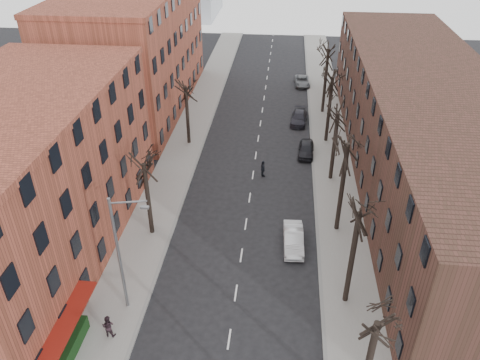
# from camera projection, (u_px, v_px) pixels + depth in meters

# --- Properties ---
(sidewalk_left) EXTENTS (4.00, 90.00, 0.15)m
(sidewalk_left) POSITION_uv_depth(u_px,v_px,m) (187.00, 139.00, 53.02)
(sidewalk_left) COLOR gray
(sidewalk_left) RESTS_ON ground
(sidewalk_right) EXTENTS (4.00, 90.00, 0.15)m
(sidewalk_right) POSITION_uv_depth(u_px,v_px,m) (330.00, 145.00, 51.68)
(sidewalk_right) COLOR gray
(sidewalk_right) RESTS_ON ground
(building_left_near) EXTENTS (12.00, 26.00, 12.00)m
(building_left_near) POSITION_uv_depth(u_px,v_px,m) (20.00, 187.00, 33.70)
(building_left_near) COLOR brown
(building_left_near) RESTS_ON ground
(building_left_far) EXTENTS (12.00, 28.00, 14.00)m
(building_left_far) POSITION_uv_depth(u_px,v_px,m) (134.00, 52.00, 57.57)
(building_left_far) COLOR brown
(building_left_far) RESTS_ON ground
(building_right) EXTENTS (12.00, 50.00, 10.00)m
(building_right) POSITION_uv_depth(u_px,v_px,m) (424.00, 128.00, 44.18)
(building_right) COLOR #482921
(building_right) RESTS_ON ground
(awning_left) EXTENTS (1.20, 7.00, 0.15)m
(awning_left) POSITION_uv_depth(u_px,v_px,m) (74.00, 353.00, 28.78)
(awning_left) COLOR maroon
(awning_left) RESTS_ON ground
(hedge) EXTENTS (0.80, 6.00, 1.00)m
(hedge) POSITION_uv_depth(u_px,v_px,m) (63.00, 360.00, 27.60)
(hedge) COLOR #153813
(hedge) RESTS_ON sidewalk_left
(tree_right_b) EXTENTS (5.20, 5.20, 10.80)m
(tree_right_b) POSITION_uv_depth(u_px,v_px,m) (345.00, 301.00, 32.40)
(tree_right_b) COLOR black
(tree_right_b) RESTS_ON ground
(tree_right_c) EXTENTS (5.20, 5.20, 11.60)m
(tree_right_c) POSITION_uv_depth(u_px,v_px,m) (336.00, 229.00, 39.13)
(tree_right_c) COLOR black
(tree_right_c) RESTS_ON ground
(tree_right_d) EXTENTS (5.20, 5.20, 10.00)m
(tree_right_d) POSITION_uv_depth(u_px,v_px,m) (330.00, 179.00, 45.87)
(tree_right_d) COLOR black
(tree_right_d) RESTS_ON ground
(tree_right_e) EXTENTS (5.20, 5.20, 10.80)m
(tree_right_e) POSITION_uv_depth(u_px,v_px,m) (326.00, 141.00, 52.60)
(tree_right_e) COLOR black
(tree_right_e) RESTS_ON ground
(tree_right_f) EXTENTS (5.20, 5.20, 11.60)m
(tree_right_f) POSITION_uv_depth(u_px,v_px,m) (322.00, 112.00, 59.33)
(tree_right_f) COLOR black
(tree_right_f) RESTS_ON ground
(tree_left_a) EXTENTS (5.20, 5.20, 9.50)m
(tree_left_a) POSITION_uv_depth(u_px,v_px,m) (152.00, 233.00, 38.72)
(tree_left_a) COLOR black
(tree_left_a) RESTS_ON ground
(tree_left_b) EXTENTS (5.20, 5.20, 9.50)m
(tree_left_b) POSITION_uv_depth(u_px,v_px,m) (189.00, 143.00, 52.19)
(tree_left_b) COLOR black
(tree_left_b) RESTS_ON ground
(streetlight) EXTENTS (2.45, 0.22, 9.03)m
(streetlight) POSITION_uv_depth(u_px,v_px,m) (121.00, 251.00, 29.27)
(streetlight) COLOR slate
(streetlight) RESTS_ON ground
(silver_sedan) EXTENTS (1.70, 4.39, 1.42)m
(silver_sedan) POSITION_uv_depth(u_px,v_px,m) (293.00, 239.00, 36.96)
(silver_sedan) COLOR silver
(silver_sedan) RESTS_ON ground
(parked_car_near) EXTENTS (1.84, 4.08, 1.36)m
(parked_car_near) POSITION_uv_depth(u_px,v_px,m) (306.00, 149.00, 49.63)
(parked_car_near) COLOR black
(parked_car_near) RESTS_ON ground
(parked_car_mid) EXTENTS (2.27, 4.66, 1.31)m
(parked_car_mid) POSITION_uv_depth(u_px,v_px,m) (299.00, 118.00, 56.44)
(parked_car_mid) COLOR #222129
(parked_car_mid) RESTS_ON ground
(parked_car_far) EXTENTS (2.24, 4.49, 1.22)m
(parked_car_far) POSITION_uv_depth(u_px,v_px,m) (302.00, 81.00, 67.09)
(parked_car_far) COLOR slate
(parked_car_far) RESTS_ON ground
(pedestrian_b) EXTENTS (0.82, 0.65, 1.63)m
(pedestrian_b) POSITION_uv_depth(u_px,v_px,m) (108.00, 326.00, 29.35)
(pedestrian_b) COLOR black
(pedestrian_b) RESTS_ON sidewalk_left
(pedestrian_crossing) EXTENTS (0.75, 1.10, 1.74)m
(pedestrian_crossing) POSITION_uv_depth(u_px,v_px,m) (263.00, 169.00, 45.82)
(pedestrian_crossing) COLOR black
(pedestrian_crossing) RESTS_ON ground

